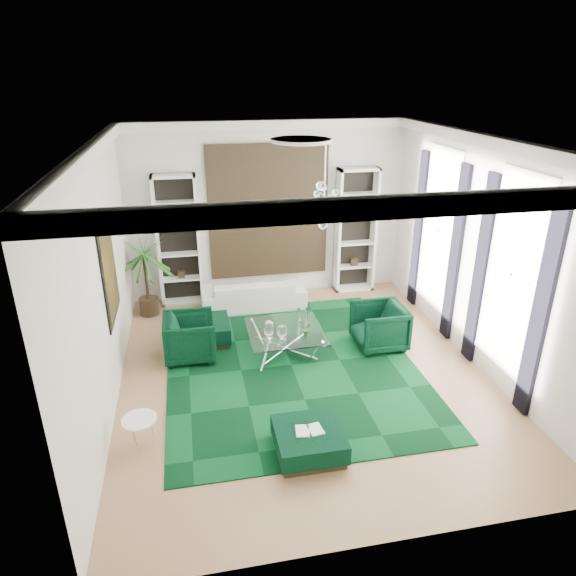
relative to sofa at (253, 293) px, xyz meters
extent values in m
cube|color=tan|center=(0.47, -2.75, -0.33)|extent=(6.00, 7.00, 0.02)
cube|color=white|center=(0.47, -2.75, 3.49)|extent=(6.00, 7.00, 0.02)
cube|color=silver|center=(0.47, 0.76, 1.58)|extent=(6.00, 0.02, 3.80)
cube|color=silver|center=(0.47, -6.26, 1.58)|extent=(6.00, 0.02, 3.80)
cube|color=silver|center=(-2.54, -2.75, 1.58)|extent=(0.02, 7.00, 3.80)
cube|color=silver|center=(3.48, -2.75, 1.58)|extent=(0.02, 7.00, 3.80)
cylinder|color=white|center=(0.47, -2.45, 3.45)|extent=(0.90, 0.90, 0.05)
cube|color=black|center=(0.47, 0.71, 1.58)|extent=(2.50, 0.06, 2.80)
cube|color=black|center=(-2.50, -2.15, 1.53)|extent=(0.04, 1.30, 1.60)
cube|color=white|center=(3.46, -3.65, 1.58)|extent=(0.03, 1.10, 2.90)
cube|color=black|center=(3.42, -4.43, 1.33)|extent=(0.07, 0.30, 3.25)
cube|color=black|center=(3.42, -2.87, 1.33)|extent=(0.07, 0.30, 3.25)
cube|color=white|center=(3.46, -1.25, 1.58)|extent=(0.03, 1.10, 2.90)
cube|color=black|center=(3.42, -2.03, 1.33)|extent=(0.07, 0.30, 3.25)
cube|color=black|center=(3.42, -0.47, 1.33)|extent=(0.07, 0.30, 3.25)
cube|color=black|center=(0.31, -2.51, -0.31)|extent=(4.20, 5.00, 0.02)
imported|color=silver|center=(0.00, 0.00, 0.00)|extent=(2.19, 0.86, 0.64)
imported|color=black|center=(-1.37, -1.87, 0.08)|extent=(0.88, 0.86, 0.80)
imported|color=black|center=(2.03, -2.14, 0.09)|extent=(0.90, 0.88, 0.82)
cube|color=black|center=(-1.09, -1.32, -0.12)|extent=(0.90, 0.90, 0.40)
cube|color=black|center=(0.10, -4.69, -0.14)|extent=(0.89, 0.89, 0.35)
cube|color=white|center=(0.10, -4.69, 0.05)|extent=(0.37, 0.25, 0.03)
cylinder|color=white|center=(-2.08, -4.14, -0.10)|extent=(0.47, 0.47, 0.45)
imported|color=#28611E|center=(0.63, -2.32, 0.27)|extent=(0.15, 0.12, 0.26)
camera|label=1|loc=(-1.24, -9.98, 4.39)|focal=32.00mm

